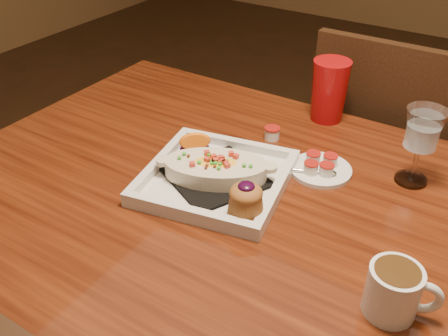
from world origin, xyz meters
The scene contains 8 objects.
table centered at (0.00, 0.00, 0.65)m, with size 1.50×0.90×0.75m.
chair_far centered at (0.00, 0.63, 0.51)m, with size 0.42×0.42×0.93m.
plate centered at (-0.18, 0.02, 0.78)m, with size 0.32×0.32×0.08m.
coffee_mug centered at (0.20, -0.11, 0.79)m, with size 0.11×0.08×0.08m.
goblet centered at (0.13, 0.24, 0.86)m, with size 0.08×0.08×0.16m.
saucer centered at (-0.04, 0.17, 0.76)m, with size 0.13×0.13×0.09m.
creamer_loose centered at (-0.18, 0.24, 0.76)m, with size 0.04×0.04×0.03m.
red_tumbler centered at (-0.12, 0.40, 0.82)m, with size 0.09×0.09×0.15m, color #9F0B0E.
Camera 1 is at (0.26, -0.66, 1.34)m, focal length 40.00 mm.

